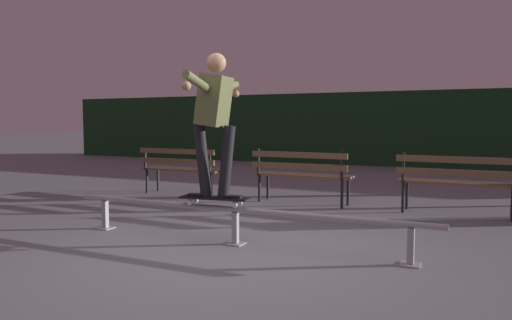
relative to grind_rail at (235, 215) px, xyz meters
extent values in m
plane|color=slate|center=(0.00, -0.30, -0.32)|extent=(90.00, 90.00, 0.00)
cube|color=#193D1E|center=(0.00, 10.56, 0.80)|extent=(24.00, 1.20, 2.23)
cylinder|color=#9E9EA3|center=(0.00, 0.00, 0.06)|extent=(4.26, 0.06, 0.06)
cube|color=#9E9EA3|center=(-1.81, 0.00, -0.14)|extent=(0.06, 0.06, 0.35)
cube|color=#9E9EA3|center=(-1.81, 0.00, -0.31)|extent=(0.18, 0.18, 0.01)
cube|color=#9E9EA3|center=(0.00, 0.00, -0.14)|extent=(0.06, 0.06, 0.35)
cube|color=#9E9EA3|center=(0.00, 0.00, -0.31)|extent=(0.18, 0.18, 0.01)
cube|color=#9E9EA3|center=(1.81, 0.00, -0.14)|extent=(0.06, 0.06, 0.35)
cube|color=#9E9EA3|center=(1.81, 0.00, -0.31)|extent=(0.18, 0.18, 0.01)
cube|color=black|center=(-0.25, 0.00, 0.17)|extent=(0.80, 0.29, 0.02)
cube|color=black|center=(-0.25, 0.00, 0.18)|extent=(0.78, 0.28, 0.00)
cube|color=#9E9EA3|center=(0.01, 0.03, 0.15)|extent=(0.07, 0.17, 0.02)
cube|color=#9E9EA3|center=(-0.52, -0.03, 0.15)|extent=(0.07, 0.17, 0.02)
cylinder|color=beige|center=(0.02, -0.05, 0.12)|extent=(0.06, 0.04, 0.05)
cylinder|color=beige|center=(0.00, 0.11, 0.12)|extent=(0.06, 0.04, 0.05)
cylinder|color=beige|center=(-0.51, -0.11, 0.12)|extent=(0.06, 0.04, 0.05)
cylinder|color=beige|center=(-0.53, 0.05, 0.12)|extent=(0.06, 0.04, 0.05)
cube|color=black|center=(-0.07, 0.02, 0.19)|extent=(0.27, 0.13, 0.03)
cube|color=black|center=(-0.43, -0.02, 0.19)|extent=(0.27, 0.13, 0.03)
cylinder|color=black|center=(-0.11, 0.02, 0.57)|extent=(0.22, 0.15, 0.79)
cylinder|color=black|center=(-0.39, -0.02, 0.57)|extent=(0.22, 0.15, 0.79)
cube|color=brown|center=(-0.25, 0.00, 1.23)|extent=(0.37, 0.40, 0.57)
cylinder|color=brown|center=(-0.21, -0.38, 1.39)|extent=(0.15, 0.61, 0.21)
cylinder|color=brown|center=(-0.30, 0.38, 1.39)|extent=(0.15, 0.61, 0.21)
sphere|color=#A37556|center=(-0.18, -0.66, 1.34)|extent=(0.09, 0.09, 0.09)
sphere|color=#A37556|center=(-0.33, 0.66, 1.34)|extent=(0.09, 0.09, 0.09)
sphere|color=#A37556|center=(-0.22, 0.00, 1.63)|extent=(0.21, 0.21, 0.21)
cube|color=black|center=(-1.80, 2.91, -0.10)|extent=(0.04, 0.04, 0.44)
cube|color=black|center=(-1.81, 2.59, -0.10)|extent=(0.04, 0.04, 0.44)
cube|color=black|center=(-1.81, 2.55, 0.34)|extent=(0.04, 0.04, 0.44)
cube|color=black|center=(-3.20, 2.96, -0.10)|extent=(0.04, 0.04, 0.44)
cube|color=black|center=(-3.22, 2.64, -0.10)|extent=(0.04, 0.04, 0.44)
cube|color=black|center=(-3.22, 2.60, 0.34)|extent=(0.04, 0.04, 0.44)
cube|color=brown|center=(-2.50, 2.91, 0.14)|extent=(1.60, 0.15, 0.04)
cube|color=brown|center=(-2.51, 2.77, 0.14)|extent=(1.60, 0.15, 0.04)
cube|color=brown|center=(-2.51, 2.63, 0.14)|extent=(1.60, 0.15, 0.04)
cube|color=brown|center=(-2.51, 2.56, 0.30)|extent=(1.60, 0.10, 0.09)
cube|color=brown|center=(-2.51, 2.56, 0.48)|extent=(1.60, 0.10, 0.09)
cube|color=black|center=(0.50, 2.91, -0.10)|extent=(0.04, 0.04, 0.44)
cube|color=black|center=(0.49, 2.59, -0.10)|extent=(0.04, 0.04, 0.44)
cube|color=black|center=(0.49, 2.55, 0.34)|extent=(0.04, 0.04, 0.44)
cube|color=black|center=(-0.91, 2.96, -0.10)|extent=(0.04, 0.04, 0.44)
cube|color=black|center=(-0.92, 2.64, -0.10)|extent=(0.04, 0.04, 0.44)
cube|color=black|center=(-0.92, 2.60, 0.34)|extent=(0.04, 0.04, 0.44)
cube|color=brown|center=(-0.20, 2.91, 0.14)|extent=(1.60, 0.15, 0.04)
cube|color=brown|center=(-0.21, 2.77, 0.14)|extent=(1.60, 0.15, 0.04)
cube|color=brown|center=(-0.21, 2.63, 0.14)|extent=(1.60, 0.15, 0.04)
cube|color=brown|center=(-0.22, 2.56, 0.30)|extent=(1.60, 0.10, 0.09)
cube|color=brown|center=(-0.22, 2.56, 0.48)|extent=(1.60, 0.10, 0.09)
cube|color=black|center=(2.80, 2.91, -0.10)|extent=(0.04, 0.04, 0.44)
cube|color=black|center=(1.39, 2.96, -0.10)|extent=(0.04, 0.04, 0.44)
cube|color=black|center=(1.38, 2.64, -0.10)|extent=(0.04, 0.04, 0.44)
cube|color=black|center=(1.38, 2.60, 0.34)|extent=(0.04, 0.04, 0.44)
cube|color=brown|center=(2.09, 2.91, 0.14)|extent=(1.60, 0.15, 0.04)
cube|color=brown|center=(2.09, 2.77, 0.14)|extent=(1.60, 0.15, 0.04)
cube|color=brown|center=(2.08, 2.63, 0.14)|extent=(1.60, 0.15, 0.04)
cube|color=brown|center=(2.08, 2.56, 0.30)|extent=(1.60, 0.10, 0.09)
cube|color=brown|center=(2.08, 2.56, 0.48)|extent=(1.60, 0.10, 0.09)
camera|label=1|loc=(2.34, -4.51, 0.99)|focal=33.60mm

